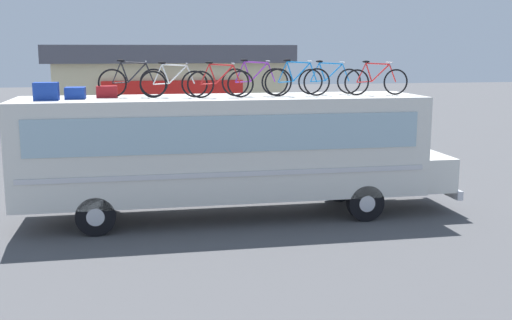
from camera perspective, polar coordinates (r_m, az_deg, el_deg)
ground_plane at (r=16.40m, az=-2.99°, el=-5.26°), size 120.00×120.00×0.00m
bus at (r=16.02m, az=-2.47°, el=1.18°), size 11.47×2.51×3.18m
luggage_bag_1 at (r=15.58m, az=-18.95°, el=6.07°), size 0.56×0.41×0.42m
luggage_bag_2 at (r=15.81m, az=-16.47°, el=6.01°), size 0.47×0.53×0.29m
luggage_bag_3 at (r=16.03m, az=-13.71°, el=6.20°), size 0.51×0.39×0.29m
rooftop_bicycle_1 at (r=15.95m, az=-11.38°, el=7.17°), size 1.75×0.44×0.96m
rooftop_bicycle_2 at (r=15.65m, az=-7.66°, el=7.15°), size 1.71×0.44×0.90m
rooftop_bicycle_3 at (r=15.47m, az=-3.33°, el=7.20°), size 1.69×0.44×0.91m
rooftop_bicycle_4 at (r=16.05m, az=-0.08°, el=7.39°), size 1.77×0.44×0.96m
rooftop_bicycle_5 at (r=16.03m, az=3.88°, el=7.37°), size 1.75×0.44×0.96m
rooftop_bicycle_6 at (r=16.85m, az=6.87°, el=7.40°), size 1.78×0.44×0.91m
rooftop_bicycle_7 at (r=16.67m, az=11.12°, el=7.25°), size 1.78×0.44×0.91m
roadside_building at (r=29.88m, az=-8.08°, el=6.24°), size 10.66×7.70×4.57m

